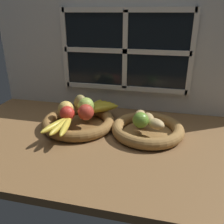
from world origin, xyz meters
TOP-DOWN VIEW (x-y plane):
  - ground_plane at (0.00, 0.00)cm, footprint 140.00×90.00cm
  - back_wall at (0.00, 29.77)cm, footprint 140.00×4.60cm
  - fruit_bowl_left at (-16.24, 1.29)cm, footprint 33.01×33.01cm
  - fruit_bowl_right at (15.24, 1.29)cm, footprint 31.01×31.01cm
  - apple_red_right at (-11.87, -0.54)cm, footprint 7.15×7.15cm
  - apple_green_back at (-14.01, 5.83)cm, footprint 7.88×7.88cm
  - apple_golden_left at (-22.21, 1.59)cm, footprint 7.00×7.00cm
  - apple_red_front at (-19.55, -3.20)cm, footprint 6.59×6.59cm
  - pear_brown at (-17.00, 6.78)cm, footprint 7.88×7.48cm
  - banana_bunch_front at (-18.97, -11.02)cm, footprint 11.20×18.53cm
  - banana_bunch_back at (-9.56, 11.60)cm, footprint 15.11×17.93cm
  - potato_small at (18.64, -2.11)cm, footprint 9.64×9.09cm
  - potato_oblong at (11.42, 4.26)cm, footprint 5.99×7.56cm
  - potato_large at (15.24, 1.29)cm, footprint 7.21×8.53cm
  - lime_near at (12.49, -2.83)cm, footprint 6.63×6.63cm
  - chili_pepper at (16.86, 0.34)cm, footprint 11.08×8.07cm

SIDE VIEW (x-z plane):
  - ground_plane at x=0.00cm, z-range -3.00..0.00cm
  - fruit_bowl_left at x=-16.24cm, z-range -0.18..4.69cm
  - fruit_bowl_right at x=15.24cm, z-range -0.17..4.69cm
  - chili_pepper at x=16.86cm, z-range 4.87..6.88cm
  - banana_bunch_front at x=-18.97cm, z-range 4.87..7.67cm
  - banana_bunch_back at x=-9.56cm, z-range 4.87..7.84cm
  - potato_small at x=18.64cm, z-range 4.87..8.95cm
  - potato_oblong at x=11.42cm, z-range 4.87..9.46cm
  - potato_large at x=15.24cm, z-range 4.87..9.67cm
  - apple_red_front at x=-19.55cm, z-range 4.87..11.45cm
  - lime_near at x=12.49cm, z-range 4.87..11.49cm
  - apple_golden_left at x=-22.21cm, z-range 4.87..11.86cm
  - apple_red_right at x=-11.87cm, z-range 4.87..12.01cm
  - apple_green_back at x=-14.01cm, z-range 4.87..12.74cm
  - pear_brown at x=-17.00cm, z-range 4.87..13.67cm
  - back_wall at x=0.00cm, z-range 0.38..55.38cm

